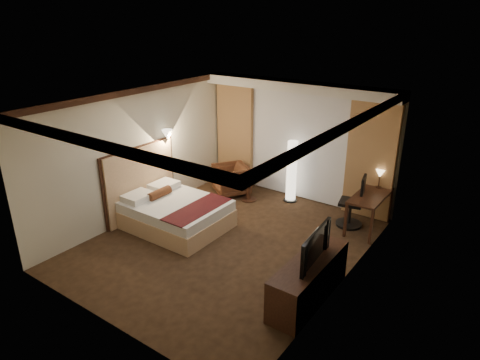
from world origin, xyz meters
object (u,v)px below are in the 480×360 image
Objects in this scene: desk at (369,212)px; office_chair at (351,201)px; side_table at (249,189)px; dresser at (309,280)px; armchair at (231,178)px; floor_lamp at (292,171)px; bed at (176,214)px; television at (309,243)px.

office_chair is at bearing -172.05° from desk.
office_chair is at bearing 3.50° from side_table.
desk is 0.70× the size of dresser.
armchair is 1.48m from floor_lamp.
dresser reaches higher than bed.
side_table is at bearing -147.16° from floor_lamp.
television is (2.76, -2.50, 0.69)m from side_table.
armchair is 3.30m from desk.
television is at bearing 180.00° from dresser.
bed is 3.83m from desk.
armchair is 0.54× the size of floor_lamp.
floor_lamp is 1.20× the size of desk.
office_chair reaches higher than dresser.
floor_lamp reaches higher than armchair.
side_table is 0.51× the size of office_chair.
floor_lamp is 3.61m from television.
bed is 3.28m from dresser.
office_chair is 0.63× the size of dresser.
floor_lamp is (1.25, 2.46, 0.44)m from bed.
side_table is 0.32× the size of dresser.
bed is at bearing -146.08° from desk.
bed is at bearing -52.10° from armchair.
armchair is 4.24m from television.
armchair reaches higher than dresser.
side_table is 1.06m from floor_lamp.
desk is 1.10× the size of office_chair.
office_chair reaches higher than armchair.
floor_lamp is 0.83× the size of dresser.
armchair is (-0.12, 2.01, 0.11)m from bed.
armchair reaches higher than bed.
office_chair is (2.82, 2.09, 0.27)m from bed.
side_table is 0.55× the size of television.
television reaches higher than desk.
dresser is (3.23, -0.56, 0.05)m from bed.
floor_lamp is 1.62m from office_chair.
office_chair reaches higher than television.
office_chair reaches higher than desk.
bed is at bearing -116.88° from floor_lamp.
floor_lamp reaches higher than desk.
bed is 2.47× the size of armchair.
floor_lamp is 1.31× the size of office_chair.
armchair is 4.22m from dresser.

